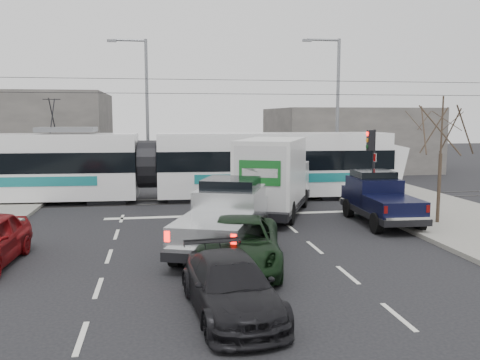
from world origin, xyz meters
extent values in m
plane|color=black|center=(0.00, 0.00, 0.00)|extent=(120.00, 120.00, 0.00)
cube|color=#33302D|center=(0.00, 10.00, 0.01)|extent=(60.00, 1.60, 0.03)
cube|color=slate|center=(-14.00, 22.00, 3.00)|extent=(14.00, 10.00, 6.00)
cube|color=slate|center=(12.00, 24.00, 2.50)|extent=(12.00, 10.00, 5.00)
cylinder|color=#47382B|center=(7.60, 2.50, 1.52)|extent=(0.14, 0.14, 2.75)
cylinder|color=#47382B|center=(7.60, 2.50, 4.03)|extent=(0.07, 0.07, 2.25)
cylinder|color=black|center=(6.60, 6.50, 1.95)|extent=(0.12, 0.12, 3.60)
cube|color=black|center=(6.40, 6.50, 3.25)|extent=(0.28, 0.28, 0.95)
cylinder|color=#FF0C07|center=(6.25, 6.50, 3.55)|extent=(0.06, 0.20, 0.20)
cylinder|color=orange|center=(6.25, 6.50, 3.25)|extent=(0.06, 0.20, 0.20)
cylinder|color=#05330C|center=(6.25, 6.50, 2.95)|extent=(0.06, 0.20, 0.20)
cube|color=white|center=(6.58, 6.35, 2.45)|extent=(0.02, 0.30, 0.40)
cylinder|color=slate|center=(7.50, 14.00, 4.50)|extent=(0.20, 0.20, 9.00)
cylinder|color=slate|center=(6.50, 14.00, 8.90)|extent=(2.00, 0.14, 0.14)
cube|color=slate|center=(5.50, 14.00, 8.85)|extent=(0.55, 0.25, 0.14)
cylinder|color=slate|center=(-4.00, 16.00, 4.50)|extent=(0.20, 0.20, 9.00)
cylinder|color=slate|center=(-5.00, 16.00, 8.90)|extent=(2.00, 0.14, 0.14)
cube|color=slate|center=(-6.00, 16.00, 8.85)|extent=(0.55, 0.25, 0.14)
cylinder|color=black|center=(0.00, 10.00, 5.50)|extent=(60.00, 0.03, 0.03)
cylinder|color=black|center=(0.00, 10.00, 6.20)|extent=(60.00, 0.03, 0.03)
cube|color=white|center=(-10.56, 10.80, 0.97)|extent=(12.27, 3.09, 1.48)
cube|color=black|center=(-10.56, 10.80, 2.12)|extent=(12.34, 3.12, 1.01)
cube|color=white|center=(-10.56, 10.80, 3.02)|extent=(12.27, 2.99, 0.94)
cube|color=#166E72|center=(-10.61, 9.51, 1.24)|extent=(8.51, 0.40, 0.47)
cube|color=white|center=(2.66, 10.21, 0.97)|extent=(12.27, 3.09, 1.48)
cube|color=black|center=(2.66, 10.21, 2.12)|extent=(12.34, 3.12, 1.01)
cube|color=white|center=(2.66, 10.21, 3.02)|extent=(12.27, 2.99, 0.94)
cube|color=#166E72|center=(2.60, 8.92, 1.24)|extent=(8.51, 0.40, 0.47)
cylinder|color=black|center=(-3.95, 10.50, 1.91)|extent=(1.05, 2.49, 2.45)
cube|color=slate|center=(-7.91, 10.68, 3.70)|extent=(2.90, 1.66, 0.24)
cube|color=black|center=(-5.93, 10.59, 0.17)|extent=(1.98, 2.25, 0.34)
cube|color=black|center=(-1.96, 10.41, 0.17)|extent=(1.98, 2.25, 0.34)
cube|color=black|center=(5.97, 10.06, 0.17)|extent=(1.98, 2.25, 0.34)
cube|color=black|center=(-1.37, 0.06, 0.58)|extent=(4.10, 6.46, 0.26)
cube|color=silver|center=(-0.99, 1.09, 1.32)|extent=(2.83, 3.12, 1.21)
cube|color=black|center=(-0.95, 1.19, 1.95)|extent=(2.32, 2.34, 0.58)
cube|color=silver|center=(-0.48, 2.47, 1.07)|extent=(2.26, 1.73, 0.58)
cube|color=silver|center=(-1.84, -1.20, 1.00)|extent=(2.89, 3.30, 0.68)
cube|color=silver|center=(-2.39, -2.69, 0.72)|extent=(1.88, 0.85, 0.19)
cube|color=#FF0C07|center=(-3.22, -2.26, 1.11)|extent=(0.17, 0.13, 0.30)
cube|color=#FF0C07|center=(-1.48, -2.90, 1.11)|extent=(0.17, 0.13, 0.30)
cylinder|color=black|center=(-1.60, 2.23, 0.42)|extent=(0.57, 0.89, 0.84)
cylinder|color=black|center=(0.22, 1.56, 0.42)|extent=(0.57, 0.89, 0.84)
cylinder|color=black|center=(-2.96, -1.44, 0.42)|extent=(0.57, 0.89, 0.84)
cylinder|color=black|center=(-1.14, -2.11, 0.42)|extent=(0.57, 0.89, 0.84)
cube|color=black|center=(1.65, 5.79, 0.54)|extent=(4.90, 7.17, 0.34)
cube|color=white|center=(2.70, 8.15, 1.36)|extent=(2.69, 2.39, 1.56)
cube|color=black|center=(2.75, 8.28, 1.95)|extent=(2.19, 1.77, 0.58)
cube|color=silver|center=(1.37, 5.16, 1.97)|extent=(4.01, 5.18, 2.87)
cube|color=silver|center=(0.44, 3.06, 1.97)|extent=(1.90, 0.88, 2.53)
cube|color=#13551D|center=(0.42, 3.02, 2.20)|extent=(1.50, 0.68, 0.98)
cube|color=black|center=(0.35, 2.86, 0.44)|extent=(2.02, 1.07, 0.18)
cylinder|color=black|center=(1.59, 8.20, 0.44)|extent=(0.62, 0.92, 0.88)
cylinder|color=black|center=(3.47, 7.36, 0.44)|extent=(0.62, 0.92, 0.88)
cylinder|color=black|center=(-0.06, 4.46, 0.49)|extent=(0.66, 1.01, 0.97)
cylinder|color=black|center=(1.82, 3.63, 0.49)|extent=(0.66, 1.01, 0.97)
cube|color=black|center=(5.50, 3.14, 0.54)|extent=(2.01, 4.99, 0.25)
cube|color=black|center=(5.53, 4.03, 1.23)|extent=(1.86, 2.14, 1.13)
cube|color=black|center=(5.54, 4.13, 1.82)|extent=(1.60, 1.54, 0.54)
cube|color=black|center=(5.58, 5.21, 1.00)|extent=(1.76, 0.95, 0.54)
cube|color=black|center=(5.46, 2.06, 0.94)|extent=(1.87, 2.28, 0.64)
cube|color=silver|center=(5.41, 0.78, 0.67)|extent=(1.68, 0.24, 0.18)
cube|color=#590505|center=(4.61, 0.91, 1.03)|extent=(0.14, 0.08, 0.28)
cube|color=#590505|center=(6.21, 0.85, 1.03)|extent=(0.14, 0.08, 0.28)
cylinder|color=black|center=(4.72, 4.75, 0.39)|extent=(0.31, 0.80, 0.79)
cylinder|color=black|center=(6.40, 4.68, 0.39)|extent=(0.31, 0.80, 0.79)
cylinder|color=black|center=(4.60, 1.60, 0.39)|extent=(0.31, 0.80, 0.79)
cylinder|color=black|center=(6.28, 1.54, 0.39)|extent=(0.31, 0.80, 0.79)
imported|color=black|center=(-1.17, -1.86, 0.71)|extent=(3.27, 5.47, 1.42)
imported|color=black|center=(-1.90, -5.21, 0.63)|extent=(2.16, 4.46, 1.25)
camera|label=1|loc=(-3.44, -15.94, 4.36)|focal=38.00mm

